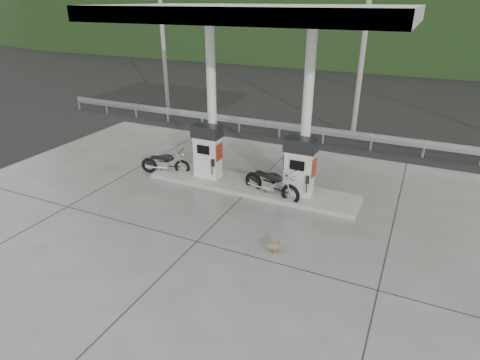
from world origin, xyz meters
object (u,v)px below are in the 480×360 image
at_px(gas_pump_left, 207,151).
at_px(duck, 274,247).
at_px(motorcycle_right, 271,184).
at_px(gas_pump_right, 300,167).
at_px(motorcycle_left, 165,163).

bearing_deg(gas_pump_left, duck, -41.05).
bearing_deg(duck, motorcycle_right, 91.68).
xyz_separation_m(gas_pump_left, gas_pump_right, (3.20, 0.00, 0.00)).
relative_size(gas_pump_left, duck, 4.23).
relative_size(gas_pump_left, gas_pump_right, 1.00).
relative_size(gas_pump_right, motorcycle_left, 1.08).
bearing_deg(duck, motorcycle_left, 130.03).
xyz_separation_m(motorcycle_left, motorcycle_right, (4.08, -0.17, 0.06)).
bearing_deg(gas_pump_right, duck, -83.43).
relative_size(motorcycle_left, motorcycle_right, 0.86).
distance_m(motorcycle_left, motorcycle_right, 4.09).
distance_m(gas_pump_right, duck, 3.24).
xyz_separation_m(gas_pump_left, motorcycle_left, (-1.66, -0.13, -0.66)).
height_order(gas_pump_right, motorcycle_right, gas_pump_right).
distance_m(gas_pump_right, motorcycle_right, 1.02).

